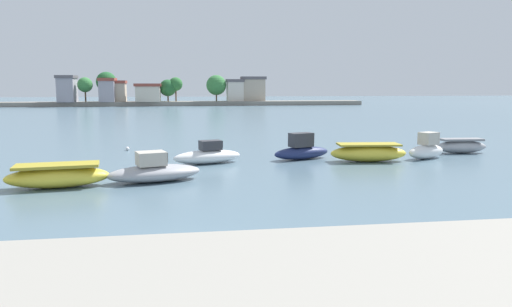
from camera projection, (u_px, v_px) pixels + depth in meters
ground_plane at (179, 265)px, 13.48m from camera, size 400.00×400.00×0.00m
moored_boat_2 at (58, 176)px, 23.68m from camera, size 5.12×2.47×1.17m
moored_boat_3 at (154, 171)px, 25.15m from camera, size 5.25×3.23×1.59m
moored_boat_4 at (208, 155)px, 30.93m from camera, size 4.74×2.70×1.49m
moored_boat_5 at (302, 150)px, 32.68m from camera, size 4.42×2.61×1.81m
moored_boat_6 at (368, 153)px, 31.76m from camera, size 5.21×2.30×1.19m
moored_boat_7 at (427, 149)px, 32.94m from camera, size 3.45×2.39×1.82m
moored_boat_8 at (461, 146)px, 35.66m from camera, size 3.90×1.50×1.09m
mooring_buoy_0 at (127, 149)px, 37.11m from camera, size 0.29×0.29×0.29m
mooring_buoy_1 at (25, 166)px, 29.13m from camera, size 0.25×0.25×0.25m
mooring_buoy_2 at (174, 244)px, 14.84m from camera, size 0.29×0.29×0.29m
distant_shoreline at (165, 93)px, 117.61m from camera, size 90.06×7.38×8.23m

